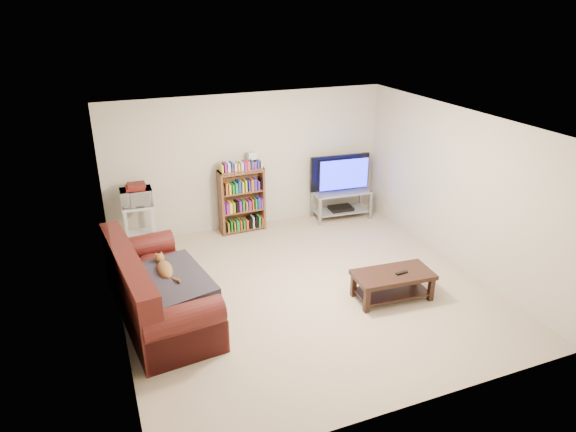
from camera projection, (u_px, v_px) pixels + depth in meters
name	position (u px, v px, depth m)	size (l,w,h in m)	color
floor	(305.00, 289.00, 7.35)	(5.00, 5.00, 0.00)	#C3AD91
ceiling	(307.00, 123.00, 6.42)	(5.00, 5.00, 0.00)	white
wall_back	(249.00, 162.00, 9.02)	(5.00, 5.00, 0.00)	beige
wall_front	(414.00, 308.00, 4.74)	(5.00, 5.00, 0.00)	beige
wall_left	(111.00, 242.00, 6.03)	(5.00, 5.00, 0.00)	beige
wall_right	(458.00, 189.00, 7.74)	(5.00, 5.00, 0.00)	beige
sofa	(154.00, 294.00, 6.58)	(1.22, 2.37, 0.97)	#4B1613
blanket	(170.00, 281.00, 6.45)	(0.88, 1.14, 0.10)	#2C2934
cat	(165.00, 270.00, 6.59)	(0.25, 0.62, 0.19)	brown
coffee_table	(393.00, 281.00, 7.03)	(1.12, 0.62, 0.40)	black
remote	(402.00, 273.00, 6.97)	(0.18, 0.05, 0.02)	black
tv_stand	(341.00, 200.00, 9.64)	(1.10, 0.56, 0.54)	#999EA3
television	(342.00, 174.00, 9.44)	(1.15, 0.15, 0.66)	black
dvd_player	(341.00, 208.00, 9.70)	(0.43, 0.30, 0.06)	black
bookshelf	(242.00, 199.00, 8.99)	(0.81, 0.28, 1.15)	brown
shelf_clutter	(246.00, 162.00, 8.78)	(0.59, 0.20, 0.28)	silver
microwave_stand	(139.00, 221.00, 8.32)	(0.51, 0.38, 0.80)	silver
microwave	(136.00, 197.00, 8.16)	(0.49, 0.33, 0.27)	silver
game_boxes	(135.00, 188.00, 8.10)	(0.29, 0.25, 0.05)	maroon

